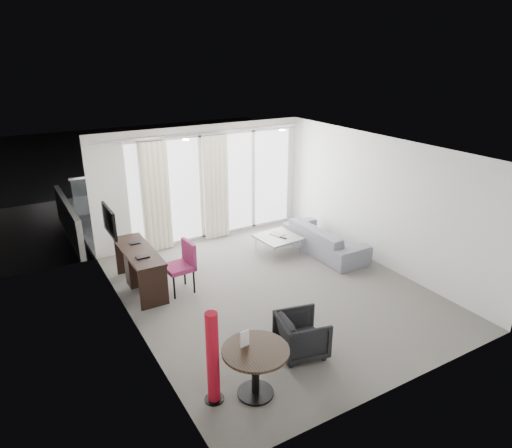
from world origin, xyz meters
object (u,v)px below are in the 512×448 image
tub_armchair (302,335)px  rattan_chair_b (243,188)px  round_table (256,372)px  red_lamp (213,358)px  coffee_table (278,244)px  rattan_chair_a (207,202)px  desk (140,269)px  desk_chair (179,268)px  sofa (325,239)px

tub_armchair → rattan_chair_b: (2.61, 6.53, 0.13)m
round_table → red_lamp: bearing=161.3°
coffee_table → rattan_chair_a: 2.96m
desk → round_table: 3.48m
desk → round_table: bearing=-83.0°
desk_chair → coffee_table: size_ratio=1.14×
coffee_table → sofa: (0.89, -0.48, 0.12)m
red_lamp → rattan_chair_a: (2.78, 6.29, -0.25)m
desk → red_lamp: red_lamp is taller
red_lamp → rattan_chair_a: red_lamp is taller
desk → rattan_chair_b: 5.32m
desk_chair → desk: bearing=136.6°
rattan_chair_b → coffee_table: bearing=-118.4°
desk_chair → sofa: bearing=-2.8°
round_table → red_lamp: (-0.50, 0.17, 0.29)m
tub_armchair → rattan_chair_a: rattan_chair_a is taller
round_table → coffee_table: (2.61, 3.53, -0.15)m
tub_armchair → rattan_chair_b: 7.04m
desk → red_lamp: (-0.08, -3.29, 0.25)m
tub_armchair → sofa: tub_armchair is taller
round_table → sofa: 4.64m
round_table → rattan_chair_b: rattan_chair_b is taller
round_table → rattan_chair_b: size_ratio=0.98×
sofa → coffee_table: bearing=61.5°
desk_chair → rattan_chair_b: desk_chair is taller
round_table → rattan_chair_a: rattan_chair_a is taller
desk → rattan_chair_a: 4.04m
rattan_chair_a → rattan_chair_b: 1.41m
round_table → rattan_chair_a: size_ratio=1.11×
round_table → tub_armchair: (1.00, 0.40, -0.03)m
rattan_chair_a → sofa: bearing=-47.3°
tub_armchair → sofa: (2.50, 2.65, -0.00)m
desk_chair → rattan_chair_a: 4.08m
tub_armchair → coffee_table: (1.61, 3.13, -0.12)m
desk → rattan_chair_b: size_ratio=1.90×
desk → round_table: desk is taller
tub_armchair → rattan_chair_b: bearing=-9.2°
tub_armchair → sofa: bearing=-30.8°
sofa → rattan_chair_b: 3.89m
desk → tub_armchair: (1.42, -3.06, -0.08)m
round_table → rattan_chair_a: (2.28, 6.46, 0.04)m
desk → coffee_table: bearing=1.3°
desk_chair → coffee_table: (2.46, 0.54, -0.28)m
round_table → red_lamp: 0.60m
round_table → coffee_table: 4.39m
desk_chair → tub_armchair: desk_chair is taller
desk_chair → round_table: desk_chair is taller
desk → round_table: (0.42, -3.46, -0.05)m
desk → sofa: size_ratio=0.79×
red_lamp → rattan_chair_b: size_ratio=1.46×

